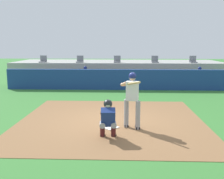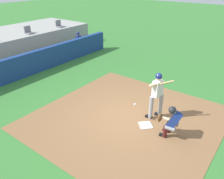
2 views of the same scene
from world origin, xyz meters
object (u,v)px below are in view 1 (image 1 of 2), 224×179
(stadium_seat_4, at_px, (193,61))
(stadium_seat_2, at_px, (117,61))
(dugout_player_1, at_px, (200,77))
(catcher_crouched, at_px, (108,117))
(dugout_player_0, at_px, (85,76))
(stadium_seat_0, at_px, (43,60))
(batter_at_plate, at_px, (132,97))
(stadium_seat_3, at_px, (155,61))
(home_plate, at_px, (110,127))
(stadium_seat_1, at_px, (80,61))

(stadium_seat_4, bearing_deg, stadium_seat_2, 180.00)
(dugout_player_1, distance_m, stadium_seat_4, 2.21)
(catcher_crouched, distance_m, dugout_player_1, 10.41)
(dugout_player_0, height_order, stadium_seat_0, stadium_seat_0)
(batter_at_plate, relative_size, stadium_seat_3, 3.76)
(stadium_seat_2, distance_m, stadium_seat_4, 5.20)
(stadium_seat_0, height_order, stadium_seat_2, same)
(home_plate, height_order, dugout_player_1, dugout_player_1)
(stadium_seat_1, distance_m, stadium_seat_4, 7.80)
(stadium_seat_1, xyz_separation_m, stadium_seat_2, (2.60, 0.00, 0.00))
(stadium_seat_2, distance_m, stadium_seat_3, 2.60)
(home_plate, bearing_deg, stadium_seat_3, 75.67)
(stadium_seat_3, bearing_deg, stadium_seat_4, 0.00)
(catcher_crouched, distance_m, stadium_seat_1, 11.41)
(batter_at_plate, height_order, stadium_seat_0, stadium_seat_0)
(dugout_player_1, xyz_separation_m, stadium_seat_4, (0.07, 2.03, 0.86))
(dugout_player_0, bearing_deg, stadium_seat_2, 46.03)
(home_plate, height_order, stadium_seat_0, stadium_seat_0)
(dugout_player_0, bearing_deg, catcher_crouched, -77.89)
(dugout_player_1, bearing_deg, stadium_seat_1, 165.25)
(stadium_seat_1, height_order, stadium_seat_4, same)
(catcher_crouched, bearing_deg, stadium_seat_2, 89.88)
(home_plate, relative_size, stadium_seat_2, 0.92)
(home_plate, relative_size, dugout_player_0, 0.34)
(stadium_seat_1, distance_m, stadium_seat_3, 5.20)
(home_plate, xyz_separation_m, dugout_player_1, (5.13, 8.14, 0.65))
(dugout_player_0, height_order, stadium_seat_4, stadium_seat_4)
(dugout_player_1, bearing_deg, stadium_seat_0, 168.86)
(home_plate, height_order, stadium_seat_3, stadium_seat_3)
(dugout_player_1, bearing_deg, dugout_player_0, 180.00)
(dugout_player_0, distance_m, dugout_player_1, 7.09)
(stadium_seat_2, bearing_deg, stadium_seat_1, 180.00)
(home_plate, xyz_separation_m, stadium_seat_4, (5.20, 10.18, 1.51))
(stadium_seat_1, bearing_deg, dugout_player_1, -14.75)
(catcher_crouched, relative_size, dugout_player_0, 1.33)
(home_plate, xyz_separation_m, stadium_seat_1, (-2.60, 10.18, 1.51))
(stadium_seat_2, bearing_deg, catcher_crouched, -90.12)
(stadium_seat_2, relative_size, stadium_seat_4, 1.00)
(dugout_player_1, distance_m, stadium_seat_0, 10.56)
(home_plate, distance_m, stadium_seat_3, 10.61)
(dugout_player_1, bearing_deg, stadium_seat_2, 158.37)
(dugout_player_1, bearing_deg, stadium_seat_3, 141.20)
(stadium_seat_0, xyz_separation_m, stadium_seat_2, (5.20, 0.00, 0.00))
(batter_at_plate, bearing_deg, stadium_seat_1, 107.91)
(stadium_seat_1, bearing_deg, stadium_seat_3, 0.00)
(catcher_crouched, xyz_separation_m, stadium_seat_1, (-2.58, 11.07, 0.93))
(stadium_seat_1, xyz_separation_m, stadium_seat_4, (7.80, 0.00, 0.00))
(stadium_seat_2, height_order, stadium_seat_4, same)
(stadium_seat_0, xyz_separation_m, stadium_seat_3, (7.80, 0.00, 0.00))
(stadium_seat_3, bearing_deg, dugout_player_1, -38.80)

